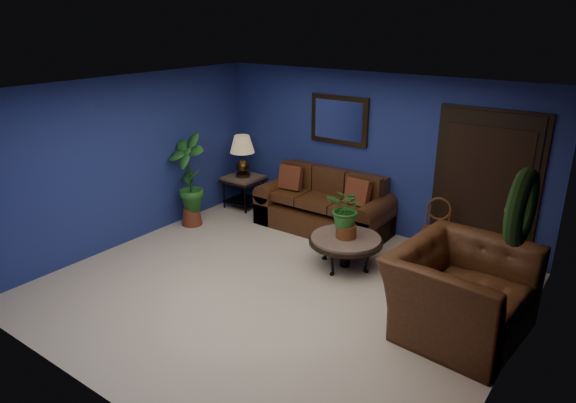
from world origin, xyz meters
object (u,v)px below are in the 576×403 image
Objects in this scene: table_lamp at (242,151)px; armchair at (460,292)px; end_table at (243,184)px; coffee_table at (346,241)px; side_chair at (436,225)px; sofa at (325,210)px.

armchair is (4.45, -1.59, -0.56)m from table_lamp.
armchair is at bearing -19.68° from end_table.
armchair is at bearing -19.34° from coffee_table.
armchair is (0.89, -1.65, -0.01)m from side_chair.
sofa reaches higher than armchair.
table_lamp reaches higher than end_table.
side_chair is at bearing 1.01° from table_lamp.
table_lamp is 0.49× the size of armchair.
side_chair is (1.83, 0.03, 0.17)m from sofa.
coffee_table is at bearing -141.82° from side_chair.
sofa is 1.46× the size of armchair.
side_chair reaches higher than end_table.
coffee_table is 1.61× the size of end_table.
end_table is 0.73× the size of side_chair.
side_chair is at bearing 33.96° from armchair.
table_lamp is 4.76m from armchair.
end_table is (-1.72, -0.03, 0.12)m from sofa.
table_lamp is at bearing 75.93° from armchair.
sofa is at bearing 1.04° from end_table.
side_chair is 1.88m from armchair.
armchair is (1.78, -0.62, 0.10)m from coffee_table.
table_lamp is at bearing 160.10° from coffee_table.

